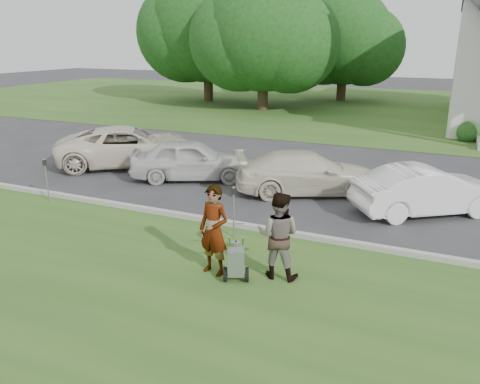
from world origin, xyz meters
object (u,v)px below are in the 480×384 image
Objects in this scene: parking_meter_near at (234,206)px; person_left at (214,231)px; person_right at (278,236)px; car_d at (427,190)px; tree_back at (344,42)px; striping_cart at (236,263)px; tree_left at (263,36)px; car_a at (129,146)px; parking_meter_far at (46,175)px; tree_far at (207,29)px; car_b at (191,159)px; car_c at (307,172)px.

person_left is at bearing -77.75° from parking_meter_near.
person_right reaches higher than car_d.
car_d is (8.16, -26.22, -4.03)m from tree_back.
striping_cart is (4.79, -32.15, -4.31)m from tree_back.
car_d is (12.16, -18.22, -4.41)m from tree_left.
tree_left is 1.89× the size of car_a.
tree_back is at bearing 63.43° from tree_left.
car_a reaches higher than parking_meter_far.
tree_back is 32.51m from person_left.
car_a is (-0.44, 4.78, -0.09)m from parking_meter_far.
parking_meter_near is 0.99× the size of parking_meter_far.
tree_far is (-6.00, 3.00, 0.58)m from tree_left.
parking_meter_far is (7.34, -24.89, -4.82)m from tree_far.
parking_meter_far is at bearing 119.97° from car_b.
person_left is 1.45× the size of parking_meter_near.
parking_meter_near is (-1.72, 1.52, -0.08)m from person_right.
tree_back is 27.76m from car_d.
tree_left is at bearing -32.11° from car_a.
car_d reaches higher than car_c.
tree_left is 2.47× the size of car_b.
person_right is 0.44× the size of car_b.
parking_meter_near is 5.58m from car_b.
car_d is (3.38, 5.93, 0.28)m from striping_cart.
parking_meter_near is at bearing -82.81° from tree_back.
tree_left is 6.73m from tree_far.
parking_meter_far reaches higher than parking_meter_near.
tree_far is 1.21× the size of tree_back.
tree_back is 32.32m from person_right.
parking_meter_near is 5.84m from car_d.
person_right is 6.02m from car_c.
car_d reaches higher than striping_cart.
tree_far reaches higher than car_b.
tree_far is at bearing -16.18° from car_a.
car_c is at bearing 30.50° from parking_meter_far.
car_a is (-7.89, 7.04, 0.36)m from striping_cart.
car_a is at bearing 147.93° from person_left.
tree_back reaches higher than car_c.
person_left is 6.33m from car_c.
parking_meter_far is at bearing 178.20° from parking_meter_near.
car_b reaches higher than parking_meter_far.
striping_cart is at bearing -61.43° from tree_far.
striping_cart is at bearing -2.21° from person_left.
car_c is at bearing -64.47° from tree_left.
tree_back is 8.54× the size of striping_cart.
tree_back is 25.61m from car_a.
person_left is (8.21, -24.02, -4.12)m from tree_left.
car_c is (-1.06, 5.92, -0.25)m from person_right.
tree_left is 26.13m from striping_cart.
parking_meter_far reaches higher than car_c.
parking_meter_far is at bearing -16.68° from person_right.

